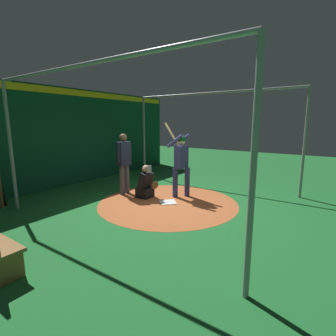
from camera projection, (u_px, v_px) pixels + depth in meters
The scene contains 8 objects.
ground_plane at pixel (168, 203), 6.78m from camera, with size 26.01×26.01×0.00m, color #1E6B2D.
dirt_circle at pixel (168, 202), 6.78m from camera, with size 3.72×3.72×0.01m, color #B76033.
home_plate at pixel (168, 202), 6.77m from camera, with size 0.42×0.42×0.01m, color white.
batter at pixel (181, 159), 7.13m from camera, with size 0.68×0.49×2.13m.
catcher at pixel (146, 185), 7.17m from camera, with size 0.58×0.40×0.95m.
umpire at pixel (124, 160), 7.42m from camera, with size 0.23×0.49×1.81m.
back_wall at pixel (73, 136), 8.68m from camera, with size 0.23×10.01×3.27m.
cage_frame at pixel (168, 120), 6.38m from camera, with size 5.83×5.12×3.12m.
Camera 1 is at (3.65, -5.37, 2.15)m, focal length 26.82 mm.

